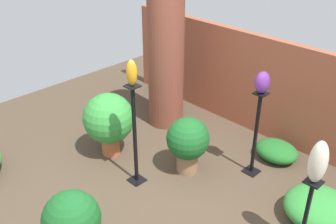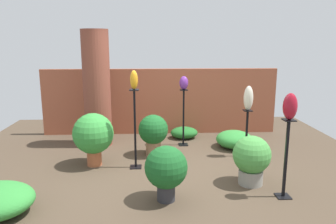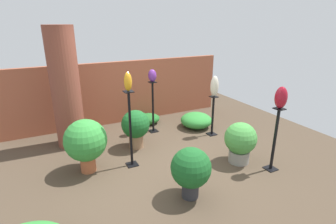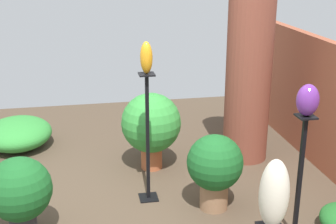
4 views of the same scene
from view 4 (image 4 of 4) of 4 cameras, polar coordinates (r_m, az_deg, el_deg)
The scene contains 10 objects.
brick_pillar at distance 5.88m, azimuth 9.85°, elevation 5.61°, with size 0.57×0.57×2.45m, color brown.
pedestal_amber at distance 4.93m, azimuth -2.49°, elevation -3.85°, with size 0.20×0.20×1.41m.
pedestal_violet at distance 4.47m, azimuth 15.70°, elevation -8.40°, with size 0.20×0.20×1.21m.
art_vase_amber at distance 4.65m, azimuth -2.66°, elevation 6.64°, with size 0.13×0.13×0.32m, color orange.
art_vase_violet at distance 4.18m, azimuth 16.67°, elevation 1.40°, with size 0.19×0.20×0.28m, color #6B2D8C.
art_vase_ivory at distance 2.98m, azimuth 12.80°, elevation -9.73°, with size 0.18×0.19×0.46m, color beige.
potted_plant_mid_right at distance 5.67m, azimuth -2.07°, elevation -1.53°, with size 0.73×0.73×0.96m.
potted_plant_front_right at distance 4.84m, azimuth 5.73°, elevation -6.58°, with size 0.58×0.58×0.81m.
potted_plant_front_left at distance 4.57m, azimuth -17.63°, elevation -9.22°, with size 0.60×0.60×0.80m.
foliage_bed_center at distance 6.74m, azimuth -17.84°, elevation -2.49°, with size 1.02×0.91×0.39m, color #338C38.
Camera 4 is at (3.99, -0.45, 2.56)m, focal length 50.00 mm.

